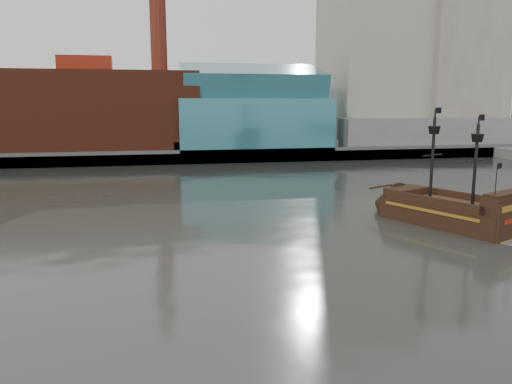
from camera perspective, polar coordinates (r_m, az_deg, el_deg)
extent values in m
plane|color=#252723|center=(33.50, 5.70, -9.56)|extent=(400.00, 400.00, 0.00)
cube|color=slate|center=(122.88, -7.05, 5.34)|extent=(220.00, 60.00, 2.00)
cube|color=#4C4C49|center=(93.60, -5.62, 4.04)|extent=(220.00, 1.00, 2.60)
cube|color=maroon|center=(102.86, -18.70, 8.69)|extent=(42.00, 18.00, 15.00)
cube|color=teal|center=(102.04, -0.47, 7.81)|extent=(30.00, 16.00, 10.00)
cube|color=#A29A86|center=(121.45, 13.19, 16.45)|extent=(20.00, 22.00, 46.00)
cube|color=#A49A8A|center=(126.08, 21.58, 13.95)|extent=(18.00, 18.00, 38.00)
cube|color=#A29A86|center=(141.29, 14.12, 16.72)|extent=(24.00, 20.00, 52.00)
cube|color=slate|center=(112.12, 19.51, 6.42)|extent=(40.00, 6.00, 6.00)
cylinder|color=maroon|center=(105.42, -11.16, 19.16)|extent=(3.20, 3.20, 22.00)
cube|color=teal|center=(102.02, -0.48, 12.30)|extent=(28.00, 14.94, 8.78)
cube|color=slate|center=(142.37, 26.61, 6.01)|extent=(4.00, 4.00, 3.00)
cylinder|color=#A22B1B|center=(142.32, 27.09, 11.83)|extent=(1.40, 1.40, 32.00)
cube|color=#A22B1B|center=(142.00, 26.60, 17.98)|extent=(5.00, 2.50, 2.50)
cube|color=#A22B1B|center=(155.15, 27.11, 14.95)|extent=(5.00, 2.50, 2.50)
cube|color=black|center=(49.96, 21.06, -2.85)|extent=(9.43, 12.95, 2.59)
cube|color=#4A2F1B|center=(49.67, 21.17, -1.22)|extent=(8.49, 11.65, 0.30)
cube|color=black|center=(52.32, 16.83, -0.03)|extent=(4.84, 3.91, 1.00)
cube|color=black|center=(46.97, 26.49, -1.31)|extent=(4.97, 3.39, 1.79)
cylinder|color=black|center=(49.25, 19.51, 3.55)|extent=(0.37, 0.37, 7.77)
cylinder|color=black|center=(48.93, 23.78, 2.87)|extent=(0.37, 0.37, 7.17)
cone|color=black|center=(49.04, 19.69, 6.67)|extent=(1.45, 1.45, 0.70)
cone|color=black|center=(48.72, 23.98, 5.66)|extent=(1.45, 1.45, 0.70)
cube|color=black|center=(49.34, 20.12, 8.75)|extent=(0.83, 0.39, 0.55)
cube|color=black|center=(49.02, 24.40, 7.76)|extent=(0.83, 0.39, 0.55)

